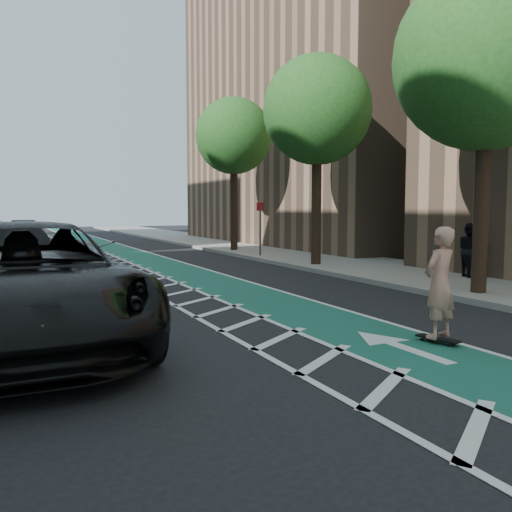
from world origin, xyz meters
TOP-DOWN VIEW (x-y plane):
  - ground at (0.00, 0.00)m, footprint 120.00×120.00m
  - bike_lane at (3.00, 10.00)m, footprint 2.00×90.00m
  - buffer_strip at (1.50, 10.00)m, footprint 1.40×90.00m
  - sidewalk_right at (9.50, 10.00)m, footprint 5.00×90.00m
  - curb_right at (7.05, 10.00)m, footprint 0.12×90.00m
  - building_right_far at (17.50, 20.00)m, footprint 14.00×22.00m
  - tree_r_b at (7.90, 0.00)m, footprint 4.20×4.20m
  - tree_r_c at (7.90, 8.00)m, footprint 4.20×4.20m
  - tree_r_d at (7.90, 16.00)m, footprint 4.20×4.20m
  - sign_post at (7.60, 12.00)m, footprint 0.35×0.08m
  - skateboard at (3.70, -2.79)m, footprint 0.37×0.76m
  - skateboarder at (3.70, -2.79)m, footprint 0.75×0.58m
  - suv_near at (-2.40, 0.08)m, footprint 3.40×7.22m
  - suv_far at (-2.40, 7.50)m, footprint 2.59×6.20m
  - car_grey at (-1.26, 31.52)m, footprint 1.83×4.43m
  - pedestrian at (10.09, 2.58)m, footprint 0.82×0.94m
  - barrel_b at (-1.80, 9.50)m, footprint 0.71×0.71m

SIDE VIEW (x-z plane):
  - ground at x=0.00m, z-range 0.00..0.00m
  - buffer_strip at x=1.50m, z-range 0.00..0.01m
  - bike_lane at x=3.00m, z-range 0.00..0.01m
  - sidewalk_right at x=9.50m, z-range 0.00..0.15m
  - curb_right at x=7.05m, z-range 0.00..0.16m
  - skateboard at x=3.70m, z-range 0.03..0.13m
  - barrel_b at x=-1.80m, z-range -0.03..0.94m
  - car_grey at x=-1.26m, z-range 0.00..1.43m
  - suv_far at x=-2.40m, z-range 0.00..1.79m
  - pedestrian at x=10.09m, z-range 0.15..1.78m
  - suv_near at x=-2.40m, z-range 0.00..2.00m
  - skateboarder at x=3.70m, z-range 0.10..1.92m
  - sign_post at x=7.60m, z-range 0.11..2.59m
  - tree_r_b at x=7.90m, z-range 1.82..9.72m
  - tree_r_c at x=7.90m, z-range 1.82..9.72m
  - tree_r_d at x=7.90m, z-range 1.82..9.72m
  - building_right_far at x=17.50m, z-range 0.00..19.00m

